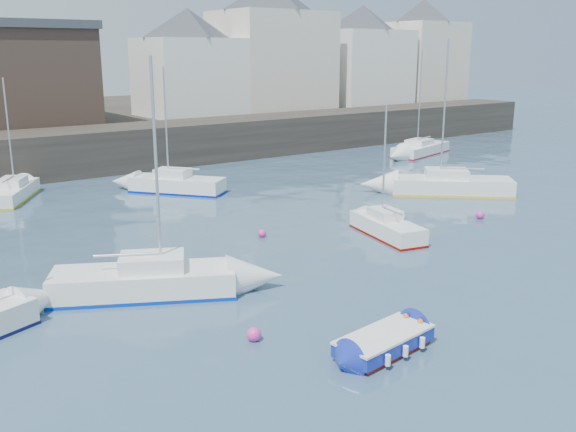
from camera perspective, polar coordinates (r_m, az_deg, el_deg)
water at (r=19.74m, az=21.43°, el=-11.32°), size 220.00×220.00×0.00m
quay_wall at (r=47.25m, az=-16.76°, el=5.64°), size 90.00×5.00×3.00m
land_strip at (r=64.39m, az=-22.23°, el=7.30°), size 90.00×32.00×2.80m
bldg_east_a at (r=62.22m, az=-1.45°, el=14.98°), size 13.36×13.36×11.80m
bldg_east_b at (r=68.70m, az=6.60°, el=14.06°), size 11.88×11.88×9.95m
bldg_east_c at (r=75.08m, az=11.84°, el=14.27°), size 11.14×11.14×10.95m
bldg_east_d at (r=57.13m, az=-8.80°, el=13.41°), size 11.14×11.14×8.95m
blue_dinghy at (r=18.57m, az=8.54°, el=-10.98°), size 3.20×1.82×0.58m
sailboat_b at (r=22.87m, az=-12.61°, el=-5.63°), size 6.52×4.70×8.11m
sailboat_c at (r=29.66m, az=8.77°, el=-0.95°), size 2.38×4.70×5.92m
sailboat_d at (r=39.28m, az=14.29°, el=2.70°), size 6.72×6.34×8.94m
sailboat_f at (r=39.04m, az=-9.86°, el=2.83°), size 4.95×5.57×7.38m
sailboat_g at (r=53.83m, az=11.70°, el=5.86°), size 6.84×3.79×8.25m
sailboat_h at (r=39.84m, az=-23.31°, el=1.97°), size 4.15×5.44×6.83m
buoy_near at (r=19.21m, az=-3.04°, el=-10.99°), size 0.44×0.44×0.44m
buoy_mid at (r=33.95m, az=16.68°, el=-0.22°), size 0.43×0.43×0.43m
buoy_far at (r=29.37m, az=-2.32°, el=-1.86°), size 0.37×0.37×0.37m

